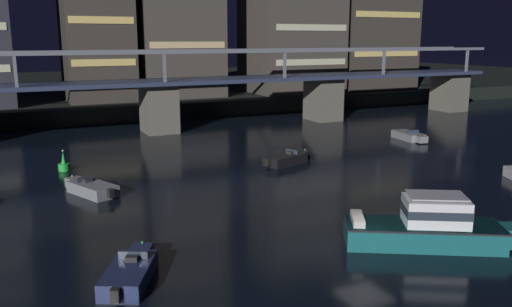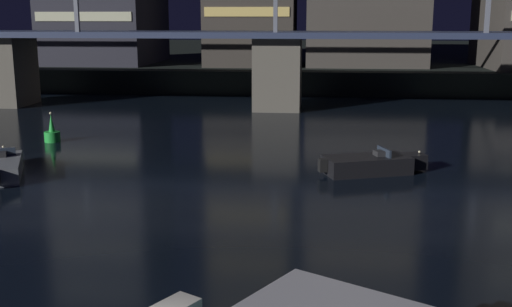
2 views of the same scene
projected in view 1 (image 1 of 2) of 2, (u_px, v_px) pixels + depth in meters
name	position (u px, v px, depth m)	size (l,w,h in m)	color
ground_plane	(365.00, 251.00, 27.48)	(400.00, 400.00, 0.00)	black
far_riverbank	(94.00, 88.00, 104.33)	(240.00, 80.00, 2.20)	black
river_bridge	(159.00, 97.00, 61.29)	(94.96, 6.40, 9.38)	#605B51
tower_east_tall	(291.00, 11.00, 83.48)	(12.89, 13.08, 25.62)	#423D38
cabin_cruiser_near_left	(429.00, 226.00, 28.02)	(8.94, 6.37, 2.79)	#196066
speedboat_mid_left	(287.00, 159.00, 46.53)	(5.12, 3.00, 1.16)	black
speedboat_mid_center	(91.00, 188.00, 37.47)	(3.21, 5.03, 1.16)	gray
speedboat_mid_right	(130.00, 272.00, 24.01)	(3.40, 4.94, 1.16)	#19234C
speedboat_far_left	(409.00, 136.00, 57.42)	(2.26, 5.23, 1.16)	gray
channel_buoy	(64.00, 165.00, 44.03)	(0.90, 0.90, 1.76)	green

